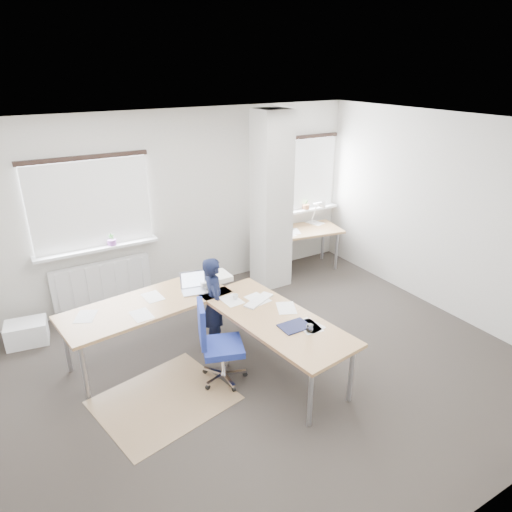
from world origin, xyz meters
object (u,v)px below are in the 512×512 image
desk_main (212,311)px  person (215,303)px  desk_side (300,232)px  task_chair (220,359)px

desk_main → person: person is taller
desk_side → person: (-2.33, -1.40, -0.08)m
task_chair → person: bearing=86.9°
desk_main → task_chair: bearing=-112.5°
desk_main → task_chair: size_ratio=2.70×
desk_side → person: person is taller
task_chair → person: size_ratio=0.83×
desk_side → desk_main: bearing=-135.7°
person → desk_side: bearing=-45.9°
desk_main → person: size_ratio=2.23×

